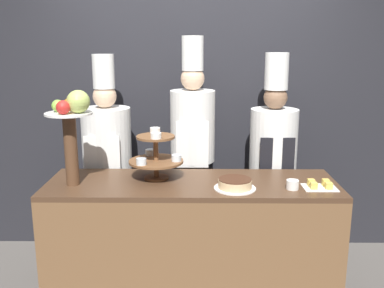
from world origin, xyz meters
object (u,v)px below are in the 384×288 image
Objects in this scene: tiered_stand at (156,155)px; chef_center_left at (192,145)px; chef_center_right at (273,156)px; cake_round at (235,184)px; chef_left at (107,157)px; cup_white at (293,185)px; cake_square_tray at (320,185)px; fruit_pedestal at (72,122)px.

tiered_stand is 0.20× the size of chef_center_left.
chef_center_left is 1.07× the size of chef_center_right.
cake_round is at bearing -21.28° from tiered_stand.
chef_left is 1.37m from chef_center_right.
chef_center_right is (0.67, 0.00, -0.09)m from chef_center_left.
chef_left is at bearing 144.74° from cake_round.
cup_white is 0.37× the size of cake_square_tray.
fruit_pedestal is 1.71m from cake_square_tray.
cake_square_tray is 1.71m from chef_left.
chef_left is (0.09, 0.63, -0.41)m from fruit_pedestal.
tiered_stand is 0.68m from chef_left.
cup_white is at bearing -27.17° from chef_left.
chef_center_right reaches higher than cake_square_tray.
chef_center_left is at bearing 133.61° from cup_white.
fruit_pedestal is 1.16m from cake_round.
chef_center_right is (1.37, 0.00, 0.01)m from chef_left.
cake_round is 1.22m from chef_left.
chef_center_right is (-0.20, 0.68, 0.02)m from cake_square_tray.
fruit_pedestal is at bearing -156.65° from chef_center_right.
fruit_pedestal is 0.37× the size of chef_center_right.
cake_round is at bearing -3.85° from fruit_pedestal.
chef_center_left is (-0.86, 0.68, 0.12)m from cake_square_tray.
tiered_stand reaches higher than cup_white.
cup_white is at bearing -46.39° from chef_center_left.
cake_square_tray is at bearing -1.81° from fruit_pedestal.
cake_square_tray is at bearing -74.02° from chef_center_right.
cake_round reaches higher than cake_square_tray.
cake_square_tray is 0.12× the size of chef_center_right.
chef_center_left is (-0.29, 0.70, 0.10)m from cake_round.
chef_center_right is at bearing 0.00° from chef_center_left.
cake_round is 0.80m from chef_center_right.
cup_white is 0.71m from chef_center_right.
fruit_pedestal is at bearing -165.65° from tiered_stand.
chef_center_right is at bearing 90.64° from cup_white.
cake_round reaches higher than cup_white.
tiered_stand is at bearing 166.92° from cup_white.
cake_round is at bearing -118.02° from chef_center_right.
fruit_pedestal is 0.34× the size of chef_center_left.
chef_center_left is 0.67m from chef_center_right.
chef_center_left reaches higher than tiered_stand.
cake_square_tray is at bearing 7.31° from cup_white.
chef_left is at bearing 132.55° from tiered_stand.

